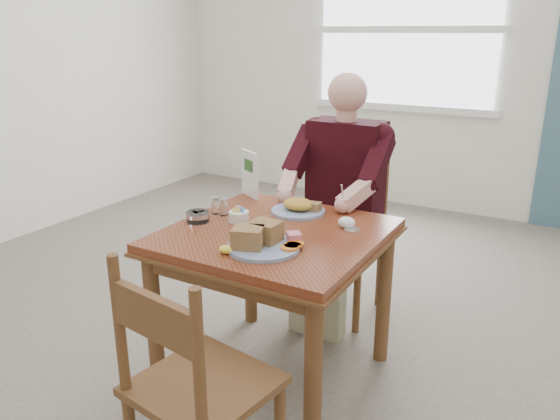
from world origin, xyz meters
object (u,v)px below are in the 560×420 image
Objects in this scene: table at (275,254)px; diner at (340,181)px; chair_near at (194,389)px; chair_far at (345,233)px; near_plate at (262,240)px; far_plate at (299,207)px.

diner reaches higher than table.
chair_near is 0.69× the size of diner.
chair_far reaches higher than near_plate.
far_plate is at bearing -93.33° from diner.
diner reaches higher than chair_near.
far_plate is (-0.03, 0.27, 0.14)m from table.
diner is at bearing -89.99° from chair_far.
far_plate is at bearing 99.36° from chair_near.
far_plate is (-0.03, -0.43, -0.03)m from diner.
chair_far is 2.71× the size of near_plate.
chair_far is 1.59m from chair_near.
diner is at bearing 93.55° from near_plate.
diner is at bearing 86.67° from far_plate.
table is at bearing -90.00° from diner.
chair_far is at bearing 87.24° from far_plate.
chair_far is at bearing 95.40° from chair_near.
far_plate is (-0.17, 1.06, 0.30)m from chair_near.
chair_near is at bearing -79.23° from table.
diner is at bearing 90.00° from table.
table is at bearing 100.77° from chair_near.
chair_near is at bearing -80.91° from near_plate.
table is at bearing 105.35° from near_plate.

